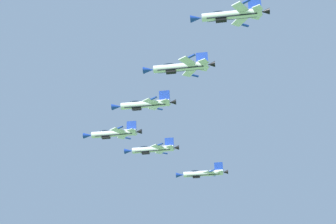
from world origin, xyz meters
name	(u,v)px	position (x,y,z in m)	size (l,w,h in m)	color
fighter_jet_lead	(113,134)	(-1.19, 103.86, 69.78)	(15.67, 10.06, 4.55)	white
fighter_jet_left_wing	(144,105)	(5.68, 89.63, 69.71)	(15.67, 9.83, 4.88)	white
fighter_jet_right_wing	(152,149)	(10.44, 113.06, 71.44)	(15.67, 10.07, 4.54)	white
fighter_jet_left_outer	(179,67)	(11.85, 74.63, 69.53)	(15.67, 10.11, 4.46)	white
fighter_jet_right_outer	(202,174)	(26.99, 121.62, 69.51)	(15.67, 9.88, 4.82)	white
fighter_jet_trail_slot	(230,15)	(19.95, 60.87, 72.57)	(15.67, 9.97, 4.69)	white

